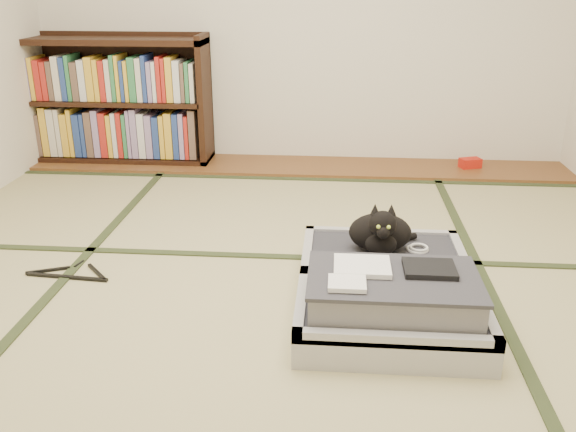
{
  "coord_description": "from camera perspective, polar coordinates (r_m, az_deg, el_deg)",
  "views": [
    {
      "loc": [
        0.28,
        -2.43,
        1.35
      ],
      "look_at": [
        0.05,
        0.35,
        0.25
      ],
      "focal_mm": 38.0,
      "sensor_mm": 36.0,
      "label": 1
    }
  ],
  "objects": [
    {
      "name": "floor",
      "position": [
        2.79,
        -1.62,
        -7.39
      ],
      "size": [
        4.5,
        4.5,
        0.0
      ],
      "primitive_type": "plane",
      "color": "tan",
      "rests_on": "ground"
    },
    {
      "name": "wood_strip",
      "position": [
        4.63,
        1.04,
        4.71
      ],
      "size": [
        4.0,
        0.5,
        0.02
      ],
      "primitive_type": "cube",
      "color": "brown",
      "rests_on": "ground"
    },
    {
      "name": "red_item",
      "position": [
        4.75,
        16.68,
        4.78
      ],
      "size": [
        0.17,
        0.13,
        0.07
      ],
      "primitive_type": "cube",
      "rotation": [
        0.0,
        0.0,
        0.33
      ],
      "color": "red",
      "rests_on": "wood_strip"
    },
    {
      "name": "tatami_borders",
      "position": [
        3.23,
        -0.68,
        -3.1
      ],
      "size": [
        4.0,
        4.5,
        0.01
      ],
      "color": "#2D381E",
      "rests_on": "ground"
    },
    {
      "name": "bookcase",
      "position": [
        4.9,
        -16.44,
        10.1
      ],
      "size": [
        1.54,
        0.35,
        0.99
      ],
      "color": "black",
      "rests_on": "wood_strip"
    },
    {
      "name": "suitcase",
      "position": [
        2.65,
        9.29,
        -6.81
      ],
      "size": [
        0.75,
        1.01,
        0.3
      ],
      "color": "#A7A8AC",
      "rests_on": "floor"
    },
    {
      "name": "cat",
      "position": [
        2.85,
        8.68,
        -1.53
      ],
      "size": [
        0.34,
        0.34,
        0.27
      ],
      "color": "black",
      "rests_on": "suitcase"
    },
    {
      "name": "cable_coil",
      "position": [
        2.93,
        12.06,
        -2.99
      ],
      "size": [
        0.1,
        0.1,
        0.03
      ],
      "color": "white",
      "rests_on": "suitcase"
    },
    {
      "name": "hanger",
      "position": [
        3.14,
        -19.73,
        -5.12
      ],
      "size": [
        0.43,
        0.21,
        0.01
      ],
      "color": "black",
      "rests_on": "floor"
    }
  ]
}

